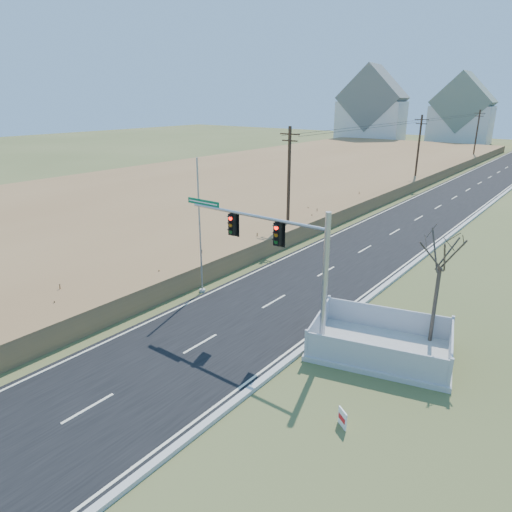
{
  "coord_description": "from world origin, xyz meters",
  "views": [
    {
      "loc": [
        13.75,
        -15.42,
        11.13
      ],
      "look_at": [
        0.21,
        2.04,
        3.4
      ],
      "focal_mm": 32.0,
      "sensor_mm": 36.0,
      "label": 1
    }
  ],
  "objects_px": {
    "traffic_signal_mast": "(289,261)",
    "flagpole": "(200,241)",
    "bare_tree": "(443,249)",
    "fence_enclosure": "(380,347)",
    "open_sign": "(342,418)"
  },
  "relations": [
    {
      "from": "traffic_signal_mast",
      "to": "flagpole",
      "type": "height_order",
      "value": "flagpole"
    },
    {
      "from": "traffic_signal_mast",
      "to": "bare_tree",
      "type": "height_order",
      "value": "traffic_signal_mast"
    },
    {
      "from": "fence_enclosure",
      "to": "flagpole",
      "type": "xyz_separation_m",
      "value": [
        -11.31,
        -0.01,
        2.91
      ]
    },
    {
      "from": "open_sign",
      "to": "flagpole",
      "type": "relative_size",
      "value": 0.09
    },
    {
      "from": "traffic_signal_mast",
      "to": "flagpole",
      "type": "distance_m",
      "value": 7.77
    },
    {
      "from": "open_sign",
      "to": "fence_enclosure",
      "type": "bearing_deg",
      "value": 134.05
    },
    {
      "from": "fence_enclosure",
      "to": "bare_tree",
      "type": "height_order",
      "value": "bare_tree"
    },
    {
      "from": "flagpole",
      "to": "bare_tree",
      "type": "bearing_deg",
      "value": 9.22
    },
    {
      "from": "traffic_signal_mast",
      "to": "fence_enclosure",
      "type": "xyz_separation_m",
      "value": [
        3.83,
        1.91,
        -3.89
      ]
    },
    {
      "from": "fence_enclosure",
      "to": "open_sign",
      "type": "height_order",
      "value": "fence_enclosure"
    },
    {
      "from": "flagpole",
      "to": "open_sign",
      "type": "bearing_deg",
      "value": -24.41
    },
    {
      "from": "fence_enclosure",
      "to": "bare_tree",
      "type": "bearing_deg",
      "value": 37.83
    },
    {
      "from": "fence_enclosure",
      "to": "bare_tree",
      "type": "distance_m",
      "value": 5.23
    },
    {
      "from": "flagpole",
      "to": "bare_tree",
      "type": "height_order",
      "value": "flagpole"
    },
    {
      "from": "bare_tree",
      "to": "flagpole",
      "type": "bearing_deg",
      "value": -170.78
    }
  ]
}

